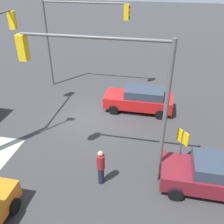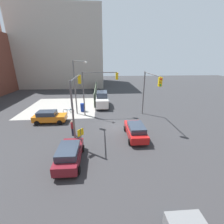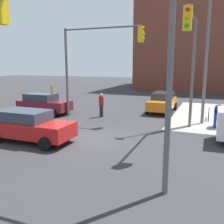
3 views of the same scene
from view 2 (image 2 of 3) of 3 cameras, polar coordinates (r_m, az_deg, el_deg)
ground_plane at (r=19.35m, az=1.85°, el=-5.49°), size 120.00×120.00×0.00m
sidewalk_corner at (r=28.57m, az=-18.35°, el=1.91°), size 12.00×12.00×0.01m
construction_fence at (r=34.87m, az=-6.24°, el=7.90°), size 17.42×0.12×2.40m
building_loft_east at (r=54.69m, az=-17.35°, el=21.45°), size 20.00×24.00×21.48m
smokestack at (r=56.09m, az=-35.99°, el=17.10°), size 1.80×1.80×18.36m
traffic_signal_nw_corner at (r=15.87m, az=-13.60°, el=6.17°), size 6.02×0.36×6.50m
traffic_signal_se_corner at (r=20.78m, az=14.02°, el=9.28°), size 6.35×0.36×6.50m
traffic_signal_ne_corner at (r=22.23m, az=-5.77°, el=10.22°), size 0.36×5.25×6.50m
street_lamp_corner at (r=22.97m, az=-13.35°, el=10.32°), size 1.80×2.22×8.00m
warning_sign_two_way at (r=13.84m, az=-11.77°, el=-9.16°), size 0.48×0.48×2.40m
mailbox_blue at (r=24.97m, az=-11.10°, el=1.89°), size 0.56×0.64×1.43m
coupe_maroon at (r=13.20m, az=-15.96°, el=-15.14°), size 4.25×2.02×1.62m
hatchback_orange at (r=21.89m, az=-22.78°, el=-1.64°), size 2.02×4.24×1.62m
hatchback_red at (r=16.62m, az=8.97°, el=-6.94°), size 4.49×2.02×1.62m
van_white_delivery at (r=27.15m, az=-3.81°, el=4.79°), size 5.40×2.32×2.62m
pedestrian_crossing at (r=17.37m, az=-14.82°, el=-5.80°), size 0.36×0.36×1.80m
bicycle_leaning_on_fence at (r=24.91m, az=-16.21°, el=0.41°), size 0.05×1.75×0.97m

